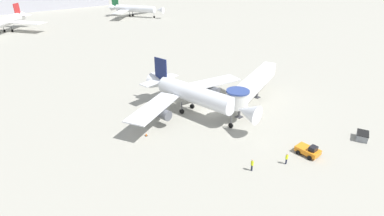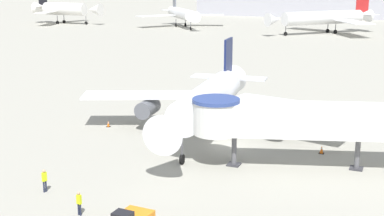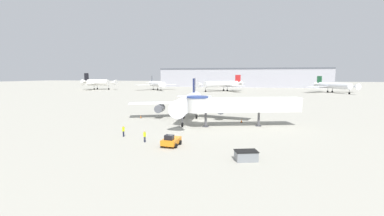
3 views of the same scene
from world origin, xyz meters
The scene contains 11 objects.
ground_plane centered at (0.00, 0.00, 0.00)m, with size 800.00×800.00×0.00m, color #9E9B8E.
main_airplane centered at (-2.70, 2.03, 3.90)m, with size 29.53×24.97×9.19m.
jet_bridge centered at (8.14, -3.49, 4.27)m, with size 21.72×9.18×5.95m.
pushback_tug_orange centered at (0.09, -19.97, 0.75)m, with size 2.45×3.45×1.73m.
service_container_gray centered at (10.58, -23.94, 0.60)m, with size 3.02×2.45×1.19m.
traffic_cone_port_wing centered at (-14.16, 1.20, 0.32)m, with size 0.41×0.41×0.68m.
traffic_cone_starboard_wing centered at (9.00, 0.88, 0.37)m, with size 0.47×0.47×0.78m.
ground_crew_marshaller centered at (-9.14, -16.46, 1.06)m, with size 0.30×0.40×1.83m.
ground_crew_wing_walker centered at (-4.35, -18.93, 1.01)m, with size 0.36×0.25×1.75m.
background_jet_red_tail centered at (-7.51, 109.18, 4.54)m, with size 28.88×30.70×10.34m.
background_jet_green_tail centered at (56.12, 109.01, 4.24)m, with size 31.81×31.25×9.61m.
Camera 1 is at (-38.27, -34.97, 25.66)m, focal length 28.00 mm.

